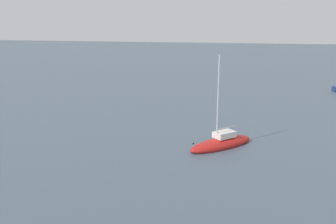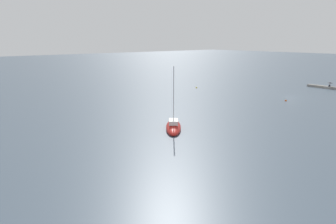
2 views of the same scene
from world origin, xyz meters
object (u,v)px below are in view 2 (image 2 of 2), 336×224
Objects in this scene: sailboat_red_far at (173,127)px; mooring_buoy_near at (196,88)px; person_seated_dark_left at (329,86)px; mooring_buoy_mid at (286,101)px; umbrella_open_black at (330,83)px.

sailboat_red_far is 43.31m from mooring_buoy_near.
mooring_buoy_mid is at bearing 97.95° from person_seated_dark_left.
mooring_buoy_near is (26.45, 29.77, -0.83)m from person_seated_dark_left.
mooring_buoy_mid is at bearing -174.59° from mooring_buoy_near.
umbrella_open_black is 39.98m from mooring_buoy_near.
person_seated_dark_left reaches higher than mooring_buoy_near.
sailboat_red_far reaches higher than mooring_buoy_mid.
person_seated_dark_left reaches higher than mooring_buoy_mid.
umbrella_open_black is (-0.01, -0.16, 0.88)m from person_seated_dark_left.
sailboat_red_far is 21.95× the size of mooring_buoy_near.
person_seated_dark_left is 0.89m from umbrella_open_black.
umbrella_open_black reaches higher than mooring_buoy_near.
mooring_buoy_near is 1.02× the size of mooring_buoy_mid.
umbrella_open_black is 0.14× the size of sailboat_red_far.
person_seated_dark_left is at bearing 41.86° from sailboat_red_far.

